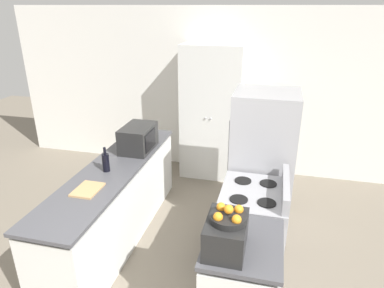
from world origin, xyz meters
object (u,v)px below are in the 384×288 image
(stove, at_px, (251,230))
(microwave, at_px, (138,138))
(refrigerator, at_px, (262,164))
(wine_bottle, at_px, (106,162))
(pantry_cabinet, at_px, (212,113))
(fruit_bowl, at_px, (228,216))
(toaster_oven, at_px, (226,234))

(stove, bearing_deg, microwave, 154.48)
(refrigerator, xyz_separation_m, microwave, (-1.52, -0.06, 0.20))
(stove, bearing_deg, wine_bottle, 177.69)
(wine_bottle, bearing_deg, pantry_cabinet, 68.54)
(pantry_cabinet, xyz_separation_m, wine_bottle, (-0.78, -1.99, -0.02))
(fruit_bowl, bearing_deg, refrigerator, 84.32)
(microwave, height_order, toaster_oven, microwave)
(stove, bearing_deg, pantry_cabinet, 111.72)
(microwave, xyz_separation_m, fruit_bowl, (1.35, -1.61, 0.13))
(microwave, distance_m, toaster_oven, 2.09)
(pantry_cabinet, distance_m, stove, 2.29)
(stove, bearing_deg, toaster_oven, -99.23)
(pantry_cabinet, height_order, wine_bottle, pantry_cabinet)
(pantry_cabinet, height_order, refrigerator, pantry_cabinet)
(stove, xyz_separation_m, fruit_bowl, (-0.13, -0.90, 0.74))
(refrigerator, height_order, fruit_bowl, refrigerator)
(stove, xyz_separation_m, toaster_oven, (-0.15, -0.90, 0.57))
(toaster_oven, xyz_separation_m, fruit_bowl, (0.01, -0.01, 0.16))
(toaster_oven, bearing_deg, wine_bottle, 146.58)
(refrigerator, relative_size, microwave, 3.28)
(microwave, bearing_deg, pantry_cabinet, 63.70)
(stove, xyz_separation_m, refrigerator, (0.03, 0.77, 0.40))
(pantry_cabinet, relative_size, microwave, 3.95)
(refrigerator, distance_m, toaster_oven, 1.69)
(pantry_cabinet, bearing_deg, wine_bottle, -111.46)
(refrigerator, height_order, wine_bottle, refrigerator)
(microwave, relative_size, fruit_bowl, 1.94)
(microwave, relative_size, wine_bottle, 1.89)
(microwave, distance_m, wine_bottle, 0.66)
(stove, bearing_deg, fruit_bowl, -98.34)
(toaster_oven, distance_m, fruit_bowl, 0.16)
(pantry_cabinet, bearing_deg, refrigerator, -56.42)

